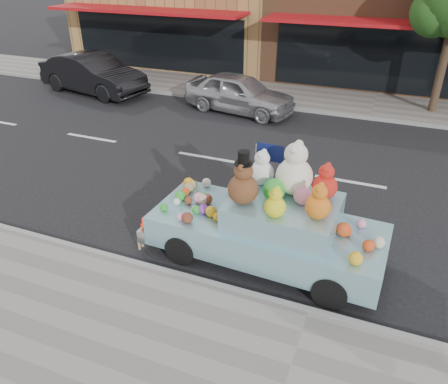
% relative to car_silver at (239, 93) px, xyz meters
% --- Properties ---
extents(ground, '(120.00, 120.00, 0.00)m').
position_rel_car_silver_xyz_m(ground, '(4.54, -4.13, -0.69)').
color(ground, black).
rests_on(ground, ground).
extents(far_sidewalk, '(60.00, 3.00, 0.12)m').
position_rel_car_silver_xyz_m(far_sidewalk, '(4.54, 2.37, -0.63)').
color(far_sidewalk, gray).
rests_on(far_sidewalk, ground).
extents(near_kerb, '(60.00, 0.12, 0.13)m').
position_rel_car_silver_xyz_m(near_kerb, '(4.54, -9.13, -0.63)').
color(near_kerb, gray).
rests_on(near_kerb, ground).
extents(far_kerb, '(60.00, 0.12, 0.13)m').
position_rel_car_silver_xyz_m(far_kerb, '(4.54, 0.87, -0.63)').
color(far_kerb, gray).
rests_on(far_kerb, ground).
extents(car_silver, '(4.28, 2.31, 1.38)m').
position_rel_car_silver_xyz_m(car_silver, '(0.00, 0.00, 0.00)').
color(car_silver, '#B3B3B8').
rests_on(car_silver, ground).
extents(car_dark, '(4.99, 2.59, 1.57)m').
position_rel_car_silver_xyz_m(car_dark, '(-6.35, 0.03, 0.09)').
color(car_dark, black).
rests_on(car_dark, ground).
extents(art_car, '(4.55, 1.94, 2.33)m').
position_rel_car_silver_xyz_m(art_car, '(3.47, -7.94, 0.13)').
color(art_car, black).
rests_on(art_car, ground).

